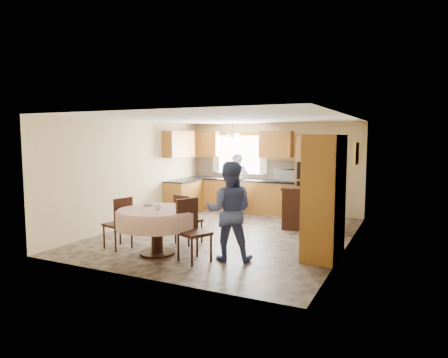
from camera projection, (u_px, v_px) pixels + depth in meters
floor at (227, 234)px, 8.68m from camera, size 5.00×6.00×0.01m
ceiling at (227, 118)px, 8.42m from camera, size 5.00×6.00×0.01m
wall_back at (273, 168)px, 11.23m from camera, size 5.00×0.02×2.50m
wall_front at (140, 196)px, 5.86m from camera, size 5.00×0.02×2.50m
wall_left at (134, 173)px, 9.63m from camera, size 0.02×6.00×2.50m
wall_right at (348, 183)px, 7.47m from camera, size 0.02×6.00×2.50m
window at (240, 155)px, 11.61m from camera, size 1.40×0.03×1.10m
curtain_left at (216, 153)px, 11.88m from camera, size 0.22×0.02×1.15m
curtain_right at (263, 153)px, 11.24m from camera, size 0.22×0.02×1.15m
base_cab_back at (240, 196)px, 11.42m from camera, size 3.30×0.60×0.88m
counter_back at (241, 180)px, 11.37m from camera, size 3.30×0.64×0.04m
base_cab_left at (184, 197)px, 11.19m from camera, size 0.60×1.20×0.88m
counter_left at (183, 180)px, 11.15m from camera, size 0.64×1.20×0.04m
backsplash at (245, 169)px, 11.60m from camera, size 3.30×0.02×0.55m
wall_cab_left at (206, 144)px, 11.90m from camera, size 0.85×0.33×0.72m
wall_cab_right at (276, 144)px, 10.95m from camera, size 0.90×0.33×0.72m
wall_cab_side at (179, 144)px, 11.10m from camera, size 0.33×1.20×0.72m
oven_tower at (310, 177)px, 10.48m from camera, size 0.66×0.62×2.12m
oven_upper at (307, 171)px, 10.18m from camera, size 0.56×0.01×0.45m
oven_lower at (307, 190)px, 10.23m from camera, size 0.56×0.01×0.45m
pendant at (233, 137)px, 11.13m from camera, size 0.36×0.36×0.18m
sideboard at (309, 210)px, 9.09m from camera, size 1.34×0.74×0.90m
space_heater at (331, 224)px, 8.55m from camera, size 0.36×0.25×0.49m
cupboard at (324, 197)px, 6.96m from camera, size 0.56×1.13×2.15m
dining_table at (157, 219)px, 7.16m from camera, size 1.44×1.44×0.82m
chair_left at (120, 220)px, 7.50m from camera, size 0.52×0.52×0.99m
chair_back at (186, 217)px, 7.85m from camera, size 0.52×0.52×0.99m
chair_right at (191, 227)px, 6.78m from camera, size 0.61×0.61×1.06m
framed_picture at (356, 153)px, 8.57m from camera, size 0.06×0.58×0.48m
microwave at (286, 176)px, 10.73m from camera, size 0.64×0.49×0.32m
person_sink at (237, 185)px, 10.64m from camera, size 0.65×0.46×1.68m
person_dining at (229, 211)px, 6.81m from camera, size 0.99×0.88×1.70m
bowl_sideboard at (301, 189)px, 9.13m from camera, size 0.25×0.25×0.05m
bottle_sideboard at (329, 185)px, 8.85m from camera, size 0.13×0.13×0.31m
cup_table at (158, 207)px, 7.05m from camera, size 0.14×0.14×0.09m
bowl_table at (149, 204)px, 7.48m from camera, size 0.23×0.23×0.06m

